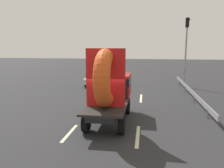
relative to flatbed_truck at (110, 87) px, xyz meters
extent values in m
plane|color=#28282B|center=(-0.33, -0.36, -1.89)|extent=(120.00, 120.00, 0.00)
cylinder|color=black|center=(-0.85, 1.44, -1.41)|extent=(0.28, 0.95, 0.95)
cylinder|color=black|center=(0.85, 1.44, -1.41)|extent=(0.28, 0.95, 0.95)
cylinder|color=black|center=(-0.85, -1.87, -1.41)|extent=(0.28, 0.95, 0.95)
cylinder|color=black|center=(0.85, -1.87, -1.41)|extent=(0.28, 0.95, 0.95)
cube|color=black|center=(0.00, -0.23, -0.96)|extent=(1.30, 5.27, 0.25)
cube|color=maroon|center=(0.00, 1.44, -0.16)|extent=(2.00, 1.94, 1.35)
cube|color=black|center=(0.00, 1.39, 0.14)|extent=(2.02, 1.85, 0.44)
cube|color=black|center=(0.00, -1.20, -0.78)|extent=(2.00, 3.33, 0.10)
cube|color=black|center=(0.00, 0.42, -0.18)|extent=(1.80, 0.08, 1.10)
torus|color=#D84C19|center=(0.00, -1.35, 0.67)|extent=(0.78, 2.81, 2.81)
cube|color=red|center=(0.00, -1.35, 0.67)|extent=(1.90, 0.03, 2.81)
cylinder|color=black|center=(-3.98, 12.51, -1.57)|extent=(0.22, 0.64, 0.64)
cylinder|color=black|center=(-2.42, 12.51, -1.57)|extent=(0.22, 0.64, 0.64)
cylinder|color=black|center=(-3.98, 9.82, -1.57)|extent=(0.22, 0.64, 0.64)
cylinder|color=black|center=(-2.42, 9.82, -1.57)|extent=(0.22, 0.64, 0.64)
cube|color=silver|center=(-3.20, 11.16, -1.29)|extent=(1.80, 4.19, 0.55)
cube|color=black|center=(-3.20, 11.06, -0.77)|extent=(1.62, 2.35, 0.50)
cylinder|color=gray|center=(5.79, 11.35, 1.04)|extent=(0.16, 0.16, 5.85)
cube|color=black|center=(5.79, 11.35, 4.42)|extent=(0.30, 0.36, 0.90)
sphere|color=red|center=(5.96, 11.35, 4.70)|extent=(0.20, 0.20, 0.20)
cube|color=gray|center=(5.48, 6.71, -1.34)|extent=(0.06, 14.69, 0.32)
cylinder|color=slate|center=(5.48, 1.20, -1.61)|extent=(0.10, 0.10, 0.55)
cylinder|color=slate|center=(5.48, 4.87, -1.61)|extent=(0.10, 0.10, 0.55)
cylinder|color=slate|center=(5.48, 8.54, -1.61)|extent=(0.10, 0.10, 0.55)
cylinder|color=slate|center=(5.48, 12.21, -1.61)|extent=(0.10, 0.10, 0.55)
cube|color=beige|center=(-1.60, -2.13, -1.88)|extent=(0.16, 2.19, 0.01)
cube|color=beige|center=(-1.60, 5.34, -1.88)|extent=(0.16, 2.97, 0.01)
cube|color=beige|center=(1.60, -2.01, -1.88)|extent=(0.16, 2.58, 0.01)
cube|color=beige|center=(1.60, 5.57, -1.88)|extent=(0.16, 2.78, 0.01)
camera|label=1|loc=(1.86, -11.79, 2.18)|focal=35.99mm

